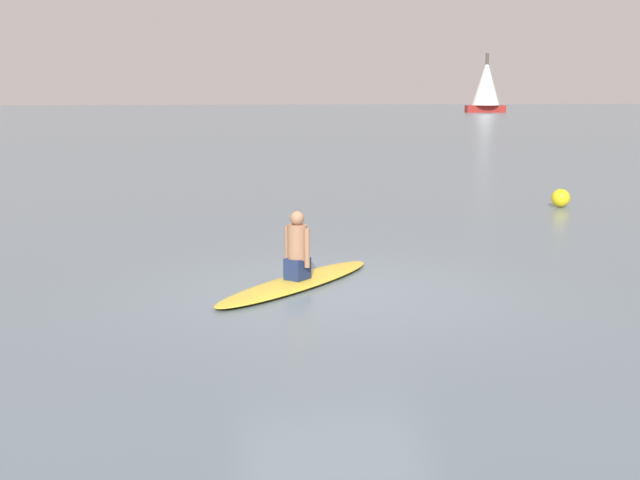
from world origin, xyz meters
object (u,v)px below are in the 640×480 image
object	(u,v)px
sailboat_far_right	(486,85)
buoy_marker	(561,198)
surfboard	(297,282)
person_paddler	(297,249)

from	to	relation	value
sailboat_far_right	buoy_marker	bearing A→B (deg)	-105.09
surfboard	sailboat_far_right	distance (m)	108.83
person_paddler	buoy_marker	distance (m)	9.38
person_paddler	buoy_marker	bearing A→B (deg)	-3.08
surfboard	buoy_marker	xyz separation A→B (m)	(6.97, 6.27, 0.16)
person_paddler	buoy_marker	world-z (taller)	person_paddler
sailboat_far_right	buoy_marker	xyz separation A→B (m)	(-36.00, -93.64, -3.77)
surfboard	sailboat_far_right	xyz separation A→B (m)	(42.97, 99.91, 3.93)
person_paddler	surfboard	bearing A→B (deg)	-90.05
buoy_marker	sailboat_far_right	bearing A→B (deg)	68.97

